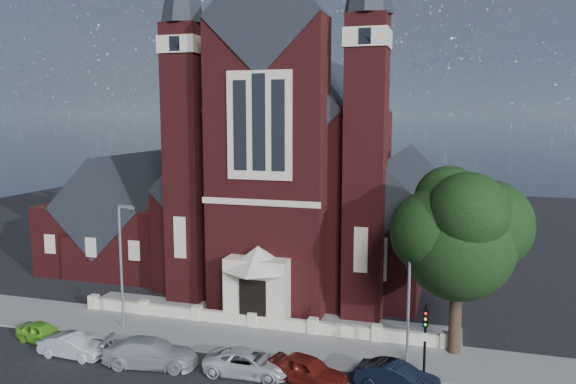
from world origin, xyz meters
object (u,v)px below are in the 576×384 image
car_silver_b (151,353)px  car_navy (397,377)px  car_silver_a (73,346)px  car_white_suv (249,363)px  car_lime_van (43,333)px  street_lamp_right (411,283)px  car_dark_red (307,370)px  street_tree (461,237)px  traffic_signal (425,331)px  street_lamp_left (122,259)px  church (315,176)px  parish_hall (132,221)px

car_silver_b → car_navy: 13.29m
car_silver_a → car_navy: bearing=-84.1°
car_white_suv → car_lime_van: bearing=86.3°
street_lamp_right → car_dark_red: bearing=-141.4°
street_lamp_right → car_navy: (-0.30, -3.30, -3.91)m
car_silver_a → car_silver_b: bearing=-85.4°
street_tree → car_navy: (-2.81, -5.00, -6.27)m
traffic_signal → street_tree: bearing=64.1°
car_dark_red → street_lamp_left: bearing=90.7°
church → street_tree: (12.60, -17.23, -1.23)m
traffic_signal → car_dark_red: bearing=-158.4°
street_lamp_right → car_white_suv: 9.71m
car_silver_b → car_silver_a: bearing=84.1°
car_white_suv → street_lamp_left: bearing=67.0°
street_tree → traffic_signal: street_tree is taller
church → parish_hall: 17.26m
traffic_signal → car_silver_b: (-14.46, -2.79, -1.82)m
car_white_suv → car_dark_red: size_ratio=1.12×
car_silver_b → car_white_suv: car_silver_b is taller
street_lamp_left → car_dark_red: 14.28m
street_lamp_right → car_white_suv: size_ratio=1.70×
car_silver_a → car_silver_b: car_silver_b is taller
car_silver_a → street_tree: bearing=-71.5°
church → street_lamp_right: size_ratio=4.31×
street_tree → traffic_signal: (-1.60, -3.28, -4.38)m
street_lamp_left → car_white_suv: bearing=-20.8°
car_dark_red → street_tree: bearing=-35.8°
street_tree → street_lamp_left: street_tree is taller
street_lamp_left → car_silver_b: bearing=-44.4°
car_lime_van → car_white_suv: size_ratio=0.76×
street_tree → parish_hall: bearing=156.7°
traffic_signal → car_navy: 2.83m
street_tree → car_dark_red: bearing=-142.8°
street_lamp_right → car_silver_a: bearing=-166.0°
church → car_dark_red: church is taller
street_tree → car_lime_van: 25.31m
church → parish_hall: size_ratio=2.86×
parish_hall → street_tree: size_ratio=1.14×
street_lamp_right → car_silver_b: street_lamp_right is taller
street_tree → car_white_suv: street_tree is taller
street_lamp_right → car_white_suv: street_lamp_right is taller
street_lamp_left → parish_hall: bearing=120.0°
car_navy → parish_hall: bearing=66.7°
parish_hall → street_lamp_left: size_ratio=1.51×
parish_hall → car_white_suv: bearing=-44.6°
car_lime_van → car_navy: size_ratio=0.87×
church → street_lamp_left: 20.84m
car_silver_b → car_lime_van: bearing=74.6°
car_silver_a → street_lamp_right: bearing=-74.2°
parish_hall → car_silver_a: 20.40m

